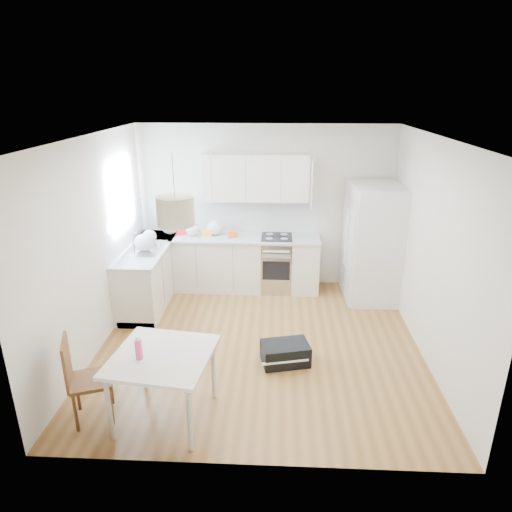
% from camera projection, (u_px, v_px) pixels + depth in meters
% --- Properties ---
extents(floor, '(4.20, 4.20, 0.00)m').
position_uv_depth(floor, '(260.00, 343.00, 6.13)').
color(floor, brown).
rests_on(floor, ground).
extents(ceiling, '(4.20, 4.20, 0.00)m').
position_uv_depth(ceiling, '(260.00, 137.00, 5.19)').
color(ceiling, white).
rests_on(ceiling, wall_back).
extents(wall_back, '(4.20, 0.00, 4.20)m').
position_uv_depth(wall_back, '(265.00, 207.00, 7.62)').
color(wall_back, silver).
rests_on(wall_back, floor).
extents(wall_left, '(0.00, 4.20, 4.20)m').
position_uv_depth(wall_left, '(94.00, 246.00, 5.75)').
color(wall_left, silver).
rests_on(wall_left, floor).
extents(wall_right, '(0.00, 4.20, 4.20)m').
position_uv_depth(wall_right, '(432.00, 252.00, 5.56)').
color(wall_right, silver).
rests_on(wall_right, floor).
extents(window_glassblock, '(0.02, 1.00, 1.00)m').
position_uv_depth(window_glassblock, '(122.00, 195.00, 6.69)').
color(window_glassblock, '#BFE0F9').
rests_on(window_glassblock, wall_left).
extents(cabinets_back, '(3.00, 0.60, 0.88)m').
position_uv_depth(cabinets_back, '(229.00, 264.00, 7.69)').
color(cabinets_back, beige).
rests_on(cabinets_back, floor).
extents(cabinets_left, '(0.60, 1.80, 0.88)m').
position_uv_depth(cabinets_left, '(149.00, 276.00, 7.18)').
color(cabinets_left, beige).
rests_on(cabinets_left, floor).
extents(counter_back, '(3.02, 0.64, 0.04)m').
position_uv_depth(counter_back, '(228.00, 238.00, 7.53)').
color(counter_back, '#A4A6A8').
rests_on(counter_back, cabinets_back).
extents(counter_left, '(0.64, 1.82, 0.04)m').
position_uv_depth(counter_left, '(147.00, 248.00, 7.02)').
color(counter_left, '#A4A6A8').
rests_on(counter_left, cabinets_left).
extents(backsplash_back, '(3.00, 0.01, 0.58)m').
position_uv_depth(backsplash_back, '(230.00, 215.00, 7.69)').
color(backsplash_back, white).
rests_on(backsplash_back, wall_back).
extents(backsplash_left, '(0.01, 1.80, 0.58)m').
position_uv_depth(backsplash_left, '(126.00, 229.00, 6.93)').
color(backsplash_left, white).
rests_on(backsplash_left, wall_left).
extents(upper_cabinets, '(1.70, 0.32, 0.75)m').
position_uv_depth(upper_cabinets, '(256.00, 177.00, 7.30)').
color(upper_cabinets, beige).
rests_on(upper_cabinets, wall_back).
extents(range_oven, '(0.50, 0.61, 0.88)m').
position_uv_depth(range_oven, '(276.00, 264.00, 7.65)').
color(range_oven, '#B0B3B5').
rests_on(range_oven, floor).
extents(sink, '(0.50, 0.80, 0.16)m').
position_uv_depth(sink, '(146.00, 249.00, 6.97)').
color(sink, '#B0B3B5').
rests_on(sink, counter_left).
extents(refrigerator, '(0.92, 0.96, 1.85)m').
position_uv_depth(refrigerator, '(373.00, 244.00, 7.16)').
color(refrigerator, white).
rests_on(refrigerator, floor).
extents(dining_table, '(1.07, 1.07, 0.75)m').
position_uv_depth(dining_table, '(162.00, 362.00, 4.53)').
color(dining_table, beige).
rests_on(dining_table, floor).
extents(dining_chair, '(0.51, 0.51, 0.94)m').
position_uv_depth(dining_chair, '(91.00, 378.00, 4.61)').
color(dining_chair, '#522D18').
rests_on(dining_chair, floor).
extents(drink_bottle, '(0.07, 0.07, 0.24)m').
position_uv_depth(drink_bottle, '(139.00, 348.00, 4.40)').
color(drink_bottle, '#E7407E').
rests_on(drink_bottle, dining_table).
extents(gym_bag, '(0.64, 0.50, 0.26)m').
position_uv_depth(gym_bag, '(285.00, 353.00, 5.66)').
color(gym_bag, black).
rests_on(gym_bag, floor).
extents(pendant_lamp, '(0.38, 0.38, 0.27)m').
position_uv_depth(pendant_lamp, '(175.00, 211.00, 4.14)').
color(pendant_lamp, beige).
rests_on(pendant_lamp, ceiling).
extents(grocery_bag_a, '(0.27, 0.23, 0.24)m').
position_uv_depth(grocery_bag_a, '(170.00, 227.00, 7.60)').
color(grocery_bag_a, silver).
rests_on(grocery_bag_a, counter_back).
extents(grocery_bag_b, '(0.24, 0.20, 0.21)m').
position_uv_depth(grocery_bag_b, '(193.00, 230.00, 7.52)').
color(grocery_bag_b, silver).
rests_on(grocery_bag_b, counter_back).
extents(grocery_bag_c, '(0.27, 0.23, 0.24)m').
position_uv_depth(grocery_bag_c, '(215.00, 228.00, 7.57)').
color(grocery_bag_c, silver).
rests_on(grocery_bag_c, counter_back).
extents(grocery_bag_d, '(0.22, 0.19, 0.20)m').
position_uv_depth(grocery_bag_d, '(149.00, 236.00, 7.21)').
color(grocery_bag_d, silver).
rests_on(grocery_bag_d, counter_back).
extents(grocery_bag_e, '(0.29, 0.25, 0.26)m').
position_uv_depth(grocery_bag_e, '(144.00, 243.00, 6.81)').
color(grocery_bag_e, silver).
rests_on(grocery_bag_e, counter_left).
extents(snack_orange, '(0.16, 0.11, 0.10)m').
position_uv_depth(snack_orange, '(233.00, 234.00, 7.47)').
color(snack_orange, '#CF5812').
rests_on(snack_orange, counter_back).
extents(snack_yellow, '(0.16, 0.10, 0.11)m').
position_uv_depth(snack_yellow, '(207.00, 233.00, 7.54)').
color(snack_yellow, yellow).
rests_on(snack_yellow, counter_back).
extents(snack_red, '(0.20, 0.18, 0.12)m').
position_uv_depth(snack_red, '(181.00, 231.00, 7.61)').
color(snack_red, red).
rests_on(snack_red, counter_back).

